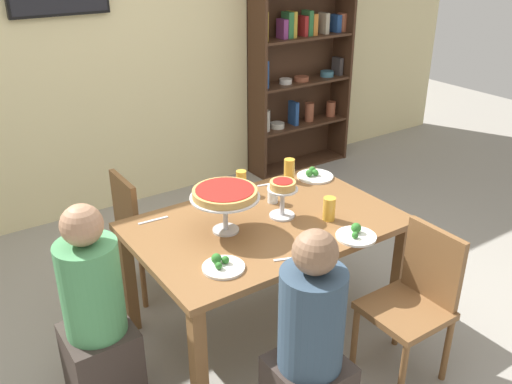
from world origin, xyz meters
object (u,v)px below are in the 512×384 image
object	(u,v)px
bookshelf	(299,58)
water_glass_clear_near	(273,194)
cutlery_knife_near	(270,184)
chair_far_left	(143,228)
personal_pizza_stand	(283,192)
beer_glass_amber_spare	(289,170)
deep_dish_pizza_stand	(225,195)
beer_glass_amber_tall	(329,209)
chair_near_right	(415,298)
dining_table	(266,235)
cutlery_fork_far	(291,258)
salad_plate_far_diner	(222,265)
salad_plate_near_diner	(314,175)
cutlery_fork_near	(153,220)
beer_glass_amber_short	(241,182)
salad_plate_spare	(356,235)
diner_head_west	(97,323)
diner_near_left	(310,356)

from	to	relation	value
bookshelf	water_glass_clear_near	bearing A→B (deg)	-131.73
cutlery_knife_near	bookshelf	bearing A→B (deg)	-120.94
chair_far_left	personal_pizza_stand	bearing A→B (deg)	36.11
beer_glass_amber_spare	personal_pizza_stand	bearing A→B (deg)	-131.63
deep_dish_pizza_stand	beer_glass_amber_tall	xyz separation A→B (m)	(0.57, -0.22, -0.15)
chair_near_right	personal_pizza_stand	bearing A→B (deg)	22.86
dining_table	cutlery_fork_far	xyz separation A→B (m)	(-0.13, -0.40, 0.09)
salad_plate_far_diner	cutlery_knife_near	bearing A→B (deg)	41.27
beer_glass_amber_spare	salad_plate_near_diner	bearing A→B (deg)	-17.12
chair_near_right	beer_glass_amber_spare	xyz separation A→B (m)	(0.02, 1.16, 0.33)
beer_glass_amber_spare	cutlery_fork_near	xyz separation A→B (m)	(-1.00, -0.01, -0.07)
beer_glass_amber_short	cutlery_knife_near	distance (m)	0.24
salad_plate_spare	beer_glass_amber_spare	bearing A→B (deg)	78.96
chair_far_left	beer_glass_amber_tall	world-z (taller)	beer_glass_amber_tall
personal_pizza_stand	salad_plate_spare	world-z (taller)	personal_pizza_stand
diner_head_west	salad_plate_near_diner	xyz separation A→B (m)	(1.69, 0.36, 0.26)
salad_plate_spare	cutlery_knife_near	size ratio (longest dim) A/B	1.24
dining_table	salad_plate_spare	distance (m)	0.54
chair_far_left	salad_plate_spare	xyz separation A→B (m)	(0.75, -1.20, 0.27)
dining_table	salad_plate_far_diner	world-z (taller)	salad_plate_far_diner
deep_dish_pizza_stand	salad_plate_far_diner	xyz separation A→B (m)	(-0.21, -0.31, -0.20)
cutlery_knife_near	personal_pizza_stand	bearing A→B (deg)	75.48
salad_plate_spare	water_glass_clear_near	bearing A→B (deg)	101.59
chair_far_left	beer_glass_amber_short	xyz separation A→B (m)	(0.54, -0.37, 0.33)
diner_head_west	cutlery_fork_near	world-z (taller)	diner_head_west
personal_pizza_stand	salad_plate_far_diner	size ratio (longest dim) A/B	1.06
cutlery_fork_far	salad_plate_spare	bearing A→B (deg)	17.13
dining_table	diner_head_west	world-z (taller)	diner_head_west
deep_dish_pizza_stand	water_glass_clear_near	size ratio (longest dim) A/B	3.37
bookshelf	beer_glass_amber_spare	world-z (taller)	bookshelf
dining_table	salad_plate_far_diner	xyz separation A→B (m)	(-0.46, -0.28, 0.10)
beer_glass_amber_spare	cutlery_fork_near	bearing A→B (deg)	-179.26
chair_far_left	cutlery_fork_near	distance (m)	0.48
personal_pizza_stand	beer_glass_amber_tall	size ratio (longest dim) A/B	1.64
diner_near_left	salad_plate_near_diner	distance (m)	1.51
bookshelf	chair_near_right	xyz separation A→B (m)	(-1.38, -2.78, -0.65)
personal_pizza_stand	cutlery_fork_near	bearing A→B (deg)	149.94
salad_plate_near_diner	cutlery_fork_near	xyz separation A→B (m)	(-1.18, 0.04, -0.01)
chair_near_right	personal_pizza_stand	distance (m)	0.93
chair_far_left	personal_pizza_stand	size ratio (longest dim) A/B	3.80
salad_plate_spare	beer_glass_amber_spare	world-z (taller)	beer_glass_amber_spare
beer_glass_amber_tall	beer_glass_amber_short	size ratio (longest dim) A/B	0.92
personal_pizza_stand	cutlery_fork_near	xyz separation A→B (m)	(-0.65, 0.38, -0.16)
deep_dish_pizza_stand	cutlery_fork_near	world-z (taller)	deep_dish_pizza_stand
chair_far_left	water_glass_clear_near	size ratio (longest dim) A/B	7.60
bookshelf	personal_pizza_stand	world-z (taller)	bookshelf
bookshelf	cutlery_fork_far	bearing A→B (deg)	-128.78
bookshelf	chair_near_right	size ratio (longest dim) A/B	2.54
beer_glass_amber_tall	personal_pizza_stand	bearing A→B (deg)	137.40
diner_near_left	cutlery_fork_far	world-z (taller)	diner_near_left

